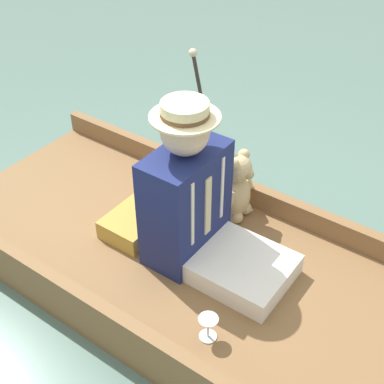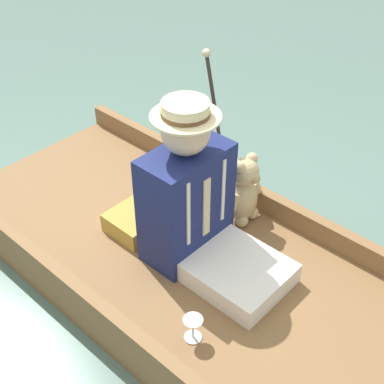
% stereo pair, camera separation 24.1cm
% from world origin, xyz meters
% --- Properties ---
extents(ground_plane, '(16.00, 16.00, 0.00)m').
position_xyz_m(ground_plane, '(0.00, 0.00, 0.00)').
color(ground_plane, slate).
extents(punt_boat, '(1.19, 2.61, 0.28)m').
position_xyz_m(punt_boat, '(0.00, 0.00, 0.09)').
color(punt_boat, brown).
rests_on(punt_boat, ground_plane).
extents(seat_cushion, '(0.37, 0.26, 0.11)m').
position_xyz_m(seat_cushion, '(-0.01, -0.27, 0.21)').
color(seat_cushion, '#B7933D').
rests_on(seat_cushion, punt_boat).
extents(seated_person, '(0.44, 0.72, 0.84)m').
position_xyz_m(seated_person, '(-0.04, 0.09, 0.48)').
color(seated_person, white).
rests_on(seated_person, punt_boat).
extents(teddy_bear, '(0.28, 0.17, 0.41)m').
position_xyz_m(teddy_bear, '(-0.42, 0.09, 0.35)').
color(teddy_bear, tan).
rests_on(teddy_bear, punt_boat).
extents(wine_glass, '(0.09, 0.09, 0.12)m').
position_xyz_m(wine_glass, '(0.35, 0.43, 0.25)').
color(wine_glass, silver).
rests_on(wine_glass, punt_boat).
extents(walking_cane, '(0.04, 0.22, 0.86)m').
position_xyz_m(walking_cane, '(-0.49, -0.18, 0.66)').
color(walking_cane, '#2D2823').
rests_on(walking_cane, punt_boat).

